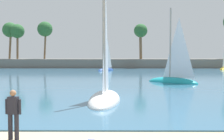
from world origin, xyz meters
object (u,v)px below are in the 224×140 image
object	(u,v)px
sailboat_near_shore	(105,88)
sailboat_toward_headland	(174,75)
sailboat_far_left	(106,67)
person_rigging_by_gear	(13,113)

from	to	relation	value
sailboat_near_shore	sailboat_toward_headland	bearing A→B (deg)	61.77
sailboat_near_shore	sailboat_far_left	distance (m)	33.33
sailboat_toward_headland	sailboat_far_left	size ratio (longest dim) A/B	1.20
person_rigging_by_gear	sailboat_toward_headland	xyz separation A→B (m)	(9.03, 19.71, -0.14)
person_rigging_by_gear	sailboat_near_shore	size ratio (longest dim) A/B	0.19
sailboat_near_shore	person_rigging_by_gear	bearing A→B (deg)	-108.99
sailboat_near_shore	sailboat_toward_headland	distance (m)	13.24
sailboat_toward_headland	sailboat_near_shore	bearing A→B (deg)	-118.23
sailboat_far_left	person_rigging_by_gear	bearing A→B (deg)	-92.74
person_rigging_by_gear	sailboat_far_left	world-z (taller)	sailboat_far_left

